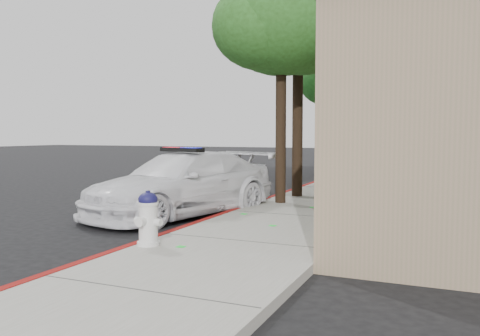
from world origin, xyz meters
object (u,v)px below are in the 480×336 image
at_px(fire_hydrant, 148,218).
at_px(street_tree_mid, 299,16).
at_px(street_tree_near, 282,25).
at_px(police_car, 182,184).
at_px(street_tree_far, 338,80).

distance_m(fire_hydrant, street_tree_mid, 8.82).
xyz_separation_m(fire_hydrant, street_tree_near, (0.36, 5.79, 4.28)).
bearing_deg(street_tree_near, fire_hydrant, -93.59).
xyz_separation_m(street_tree_near, street_tree_mid, (0.01, 1.57, 0.58)).
bearing_deg(police_car, street_tree_far, 93.69).
height_order(street_tree_mid, street_tree_far, street_tree_mid).
distance_m(police_car, fire_hydrant, 3.98).
bearing_deg(street_tree_far, street_tree_mid, -90.97).
bearing_deg(fire_hydrant, police_car, 114.86).
bearing_deg(street_tree_far, street_tree_near, -90.80).
bearing_deg(fire_hydrant, street_tree_mid, 89.95).
bearing_deg(street_tree_mid, street_tree_far, 89.03).
bearing_deg(police_car, fire_hydrant, -51.50).
bearing_deg(street_tree_mid, fire_hydrant, -92.89).
height_order(street_tree_near, street_tree_far, street_tree_near).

